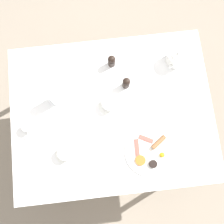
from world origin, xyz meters
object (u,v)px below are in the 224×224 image
creamer_jug (28,127)px  knife_by_plate (77,72)px  pepper_grinder (112,61)px  teapot_near (176,57)px  salt_grinder (126,83)px  water_glass_tall (53,97)px  napkin_folded (178,113)px  fork_by_plate (31,67)px  breakfast_plate (150,151)px  teacup_with_saucer_right (109,104)px  teacup_with_saucer_left (66,153)px

creamer_jug → knife_by_plate: size_ratio=0.43×
pepper_grinder → teapot_near: bearing=87.1°
salt_grinder → water_glass_tall: bearing=-84.3°
salt_grinder → knife_by_plate: salt_grinder is taller
teapot_near → napkin_folded: bearing=33.5°
fork_by_plate → breakfast_plate: bearing=47.6°
teapot_near → salt_grinder: 0.35m
fork_by_plate → knife_by_plate: same height
salt_grinder → knife_by_plate: size_ratio=0.49×
teacup_with_saucer_right → napkin_folded: bearing=76.4°
breakfast_plate → teacup_with_saucer_right: 0.37m
teacup_with_saucer_right → teapot_near: bearing=118.6°
breakfast_plate → water_glass_tall: 0.65m
teacup_with_saucer_right → fork_by_plate: teacup_with_saucer_right is taller
teacup_with_saucer_right → salt_grinder: (-0.11, 0.11, 0.02)m
creamer_jug → salt_grinder: salt_grinder is taller
water_glass_tall → fork_by_plate: 0.28m
water_glass_tall → salt_grinder: water_glass_tall is taller
teacup_with_saucer_right → water_glass_tall: bearing=-101.7°
teacup_with_saucer_right → water_glass_tall: 0.33m
teapot_near → creamer_jug: (0.33, -0.92, -0.02)m
teacup_with_saucer_left → fork_by_plate: (-0.56, -0.18, -0.02)m
knife_by_plate → fork_by_plate: bearing=-103.6°
teacup_with_saucer_left → fork_by_plate: bearing=-162.2°
teapot_near → napkin_folded: teapot_near is taller
teacup_with_saucer_left → creamer_jug: bearing=-129.9°
pepper_grinder → fork_by_plate: (-0.04, -0.50, -0.05)m
pepper_grinder → teacup_with_saucer_left: bearing=-32.1°
pepper_grinder → salt_grinder: (0.15, 0.07, 0.00)m
water_glass_tall → pepper_grinder: water_glass_tall is taller
teacup_with_saucer_right → creamer_jug: creamer_jug is taller
creamer_jug → napkin_folded: creamer_jug is taller
creamer_jug → salt_grinder: bearing=108.1°
teacup_with_saucer_right → fork_by_plate: (-0.30, -0.46, -0.02)m
breakfast_plate → water_glass_tall: size_ratio=1.88×
teacup_with_saucer_right → creamer_jug: (0.09, -0.49, 0.01)m
teacup_with_saucer_left → knife_by_plate: bearing=168.3°
fork_by_plate → teapot_near: bearing=86.1°
napkin_folded → teapot_near: bearing=174.5°
breakfast_plate → creamer_jug: creamer_jug is taller
breakfast_plate → napkin_folded: (-0.21, 0.20, -0.00)m
teacup_with_saucer_right → knife_by_plate: teacup_with_saucer_right is taller
teacup_with_saucer_left → pepper_grinder: size_ratio=1.35×
salt_grinder → fork_by_plate: bearing=-108.3°
knife_by_plate → teacup_with_saucer_right: bearing=37.7°
fork_by_plate → pepper_grinder: bearing=85.3°
teacup_with_saucer_right → salt_grinder: 0.16m
salt_grinder → fork_by_plate: salt_grinder is taller
teapot_near → salt_grinder: size_ratio=1.67×
breakfast_plate → pepper_grinder: size_ratio=2.87×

